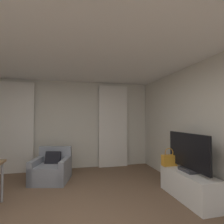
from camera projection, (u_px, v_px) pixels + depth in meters
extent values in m
cube|color=beige|center=(68.00, 125.00, 5.36)|extent=(5.12, 0.06, 2.60)
cube|color=beige|center=(221.00, 130.00, 3.01)|extent=(0.06, 6.12, 2.60)
cube|color=white|center=(67.00, 36.00, 2.46)|extent=(5.12, 6.12, 0.06)
cube|color=silver|center=(16.00, 127.00, 4.91)|extent=(0.90, 0.06, 2.50)
cube|color=silver|center=(113.00, 126.00, 5.55)|extent=(0.90, 0.06, 2.50)
cube|color=gray|center=(51.00, 173.00, 4.22)|extent=(0.97, 0.97, 0.40)
cube|color=gray|center=(56.00, 154.00, 4.57)|extent=(0.81, 0.32, 0.38)
cube|color=gray|center=(66.00, 170.00, 4.22)|extent=(0.30, 0.81, 0.54)
cube|color=gray|center=(37.00, 170.00, 4.22)|extent=(0.30, 0.81, 0.54)
cube|color=black|center=(53.00, 159.00, 4.35)|extent=(0.40, 0.28, 0.37)
cylinder|color=#99999E|center=(2.00, 182.00, 3.19)|extent=(0.04, 0.04, 0.71)
cube|color=white|center=(189.00, 185.00, 3.30)|extent=(0.46, 1.25, 0.50)
cube|color=#333338|center=(188.00, 170.00, 3.32)|extent=(0.20, 0.36, 0.06)
cube|color=black|center=(188.00, 151.00, 3.33)|extent=(0.04, 1.13, 0.65)
cube|color=orange|center=(169.00, 160.00, 3.74)|extent=(0.30, 0.14, 0.22)
torus|color=orange|center=(169.00, 153.00, 3.74)|extent=(0.20, 0.02, 0.20)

